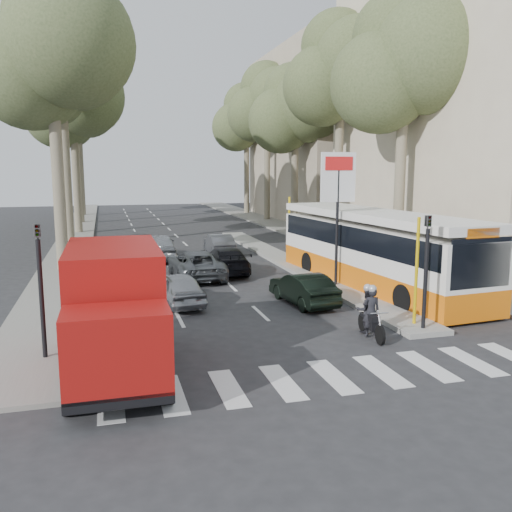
{
  "coord_description": "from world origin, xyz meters",
  "views": [
    {
      "loc": [
        -5.95,
        -15.46,
        4.98
      ],
      "look_at": [
        -0.37,
        4.47,
        1.6
      ],
      "focal_mm": 38.0,
      "sensor_mm": 36.0,
      "label": 1
    }
  ],
  "objects_px": {
    "red_truck": "(115,308)",
    "city_bus": "(374,247)",
    "dark_hatchback": "(303,289)",
    "motorcycle": "(369,312)",
    "silver_hatchback": "(177,288)"
  },
  "relations": [
    {
      "from": "silver_hatchback",
      "to": "motorcycle",
      "type": "bearing_deg",
      "value": 126.22
    },
    {
      "from": "silver_hatchback",
      "to": "dark_hatchback",
      "type": "height_order",
      "value": "silver_hatchback"
    },
    {
      "from": "dark_hatchback",
      "to": "motorcycle",
      "type": "bearing_deg",
      "value": 90.78
    },
    {
      "from": "dark_hatchback",
      "to": "red_truck",
      "type": "height_order",
      "value": "red_truck"
    },
    {
      "from": "dark_hatchback",
      "to": "motorcycle",
      "type": "height_order",
      "value": "motorcycle"
    },
    {
      "from": "city_bus",
      "to": "motorcycle",
      "type": "height_order",
      "value": "city_bus"
    },
    {
      "from": "city_bus",
      "to": "silver_hatchback",
      "type": "bearing_deg",
      "value": -179.34
    },
    {
      "from": "city_bus",
      "to": "red_truck",
      "type": "bearing_deg",
      "value": -151.14
    },
    {
      "from": "red_truck",
      "to": "city_bus",
      "type": "height_order",
      "value": "city_bus"
    },
    {
      "from": "red_truck",
      "to": "city_bus",
      "type": "distance_m",
      "value": 12.82
    },
    {
      "from": "silver_hatchback",
      "to": "city_bus",
      "type": "distance_m",
      "value": 8.47
    },
    {
      "from": "silver_hatchback",
      "to": "motorcycle",
      "type": "xyz_separation_m",
      "value": [
        5.02,
        -5.3,
        0.12
      ]
    },
    {
      "from": "silver_hatchback",
      "to": "dark_hatchback",
      "type": "bearing_deg",
      "value": 157.98
    },
    {
      "from": "silver_hatchback",
      "to": "red_truck",
      "type": "relative_size",
      "value": 0.62
    },
    {
      "from": "dark_hatchback",
      "to": "city_bus",
      "type": "relative_size",
      "value": 0.29
    }
  ]
}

